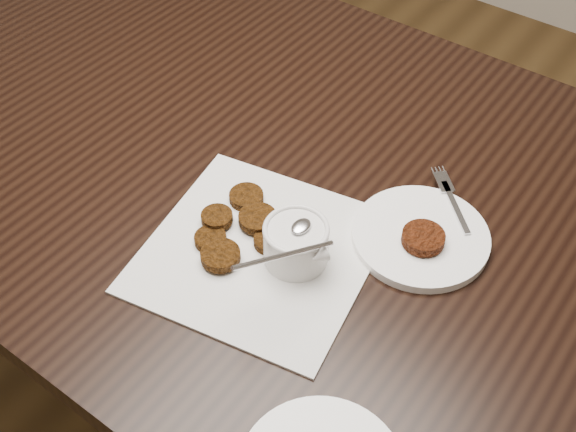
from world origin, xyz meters
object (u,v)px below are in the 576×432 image
object	(u,v)px
table	(259,291)
sauce_ramekin	(296,228)
napkin	(259,252)
plate_with_patty	(421,233)

from	to	relation	value
table	sauce_ramekin	size ratio (longest dim) A/B	11.84
sauce_ramekin	napkin	bearing A→B (deg)	-157.53
table	sauce_ramekin	world-z (taller)	sauce_ramekin
napkin	sauce_ramekin	size ratio (longest dim) A/B	2.45
napkin	plate_with_patty	world-z (taller)	plate_with_patty
table	plate_with_patty	distance (m)	0.50
table	plate_with_patty	xyz separation A→B (m)	(0.32, -0.01, 0.39)
table	sauce_ramekin	distance (m)	0.50
napkin	plate_with_patty	xyz separation A→B (m)	(0.17, 0.16, 0.01)
table	napkin	bearing A→B (deg)	-49.09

